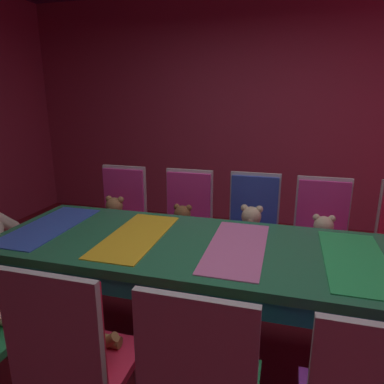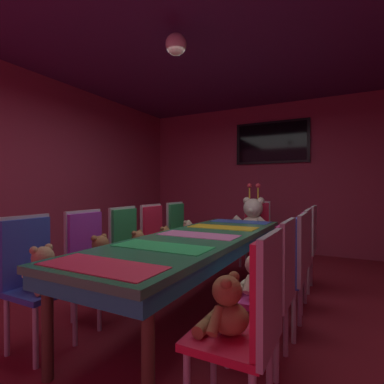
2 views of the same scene
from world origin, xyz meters
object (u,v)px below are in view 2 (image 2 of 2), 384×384
wall_tv (272,142)px  teddy_left_0 (44,270)px  king_teddy_bear (253,219)px  teddy_left_1 (101,254)px  chair_right_4 (307,239)px  teddy_right_3 (285,249)px  teddy_right_0 (226,308)px  throne_chair (256,226)px  chair_left_2 (128,242)px  chair_left_4 (179,229)px  teddy_right_1 (255,277)px  teddy_right_4 (294,239)px  teddy_left_2 (139,245)px  chair_right_2 (293,261)px  chair_right_0 (254,312)px  chair_right_1 (276,278)px  banquet_table (198,244)px  chair_left_0 (31,267)px  chair_left_1 (89,252)px  teddy_left_3 (166,238)px  chair_right_3 (299,248)px  teddy_left_4 (188,231)px  pendant_light (176,44)px  chair_left_3 (156,235)px  teddy_right_2 (275,259)px

wall_tv → teddy_left_0: bearing=-99.3°
king_teddy_bear → teddy_left_0: bearing=-13.1°
teddy_left_1 → chair_right_4: chair_right_4 is taller
teddy_left_1 → teddy_right_3: size_ratio=1.13×
teddy_right_0 → throne_chair: (-0.72, 3.17, 0.01)m
chair_left_2 → chair_left_4: size_ratio=1.00×
teddy_right_1 → teddy_right_4: size_ratio=0.96×
teddy_left_2 → chair_right_2: size_ratio=0.30×
teddy_left_1 → chair_left_4: 1.70m
chair_right_0 → teddy_left_2: bearing=-35.8°
teddy_left_1 → chair_right_2: 1.67m
chair_right_1 → chair_left_2: bearing=-17.5°
teddy_left_0 → banquet_table: bearing=58.4°
banquet_table → chair_left_4: 1.44m
chair_left_0 → chair_left_1: (-0.01, 0.58, 0.00)m
chair_left_1 → teddy_left_3: (0.13, 1.09, -0.03)m
teddy_right_3 → chair_right_2: bearing=106.4°
chair_right_3 → chair_right_4: size_ratio=1.00×
throne_chair → chair_right_2: bearing=23.1°
teddy_left_3 → teddy_left_4: size_ratio=0.94×
chair_left_1 → teddy_right_0: 1.68m
teddy_left_0 → chair_right_0: size_ratio=0.34×
chair_right_0 → pendant_light: bearing=-44.4°
chair_right_4 → teddy_right_4: 0.15m
chair_right_4 → wall_tv: bearing=-66.6°
teddy_left_4 → teddy_right_3: size_ratio=1.00×
teddy_left_1 → teddy_right_1: size_ratio=1.09×
banquet_table → chair_left_3: (-0.86, 0.54, -0.06)m
teddy_right_3 → chair_right_4: bearing=-102.9°
teddy_left_1 → teddy_right_1: bearing=0.8°
chair_left_2 → teddy_left_4: size_ratio=3.36×
teddy_left_1 → chair_right_3: 1.91m
teddy_right_2 → chair_right_4: chair_right_4 is taller
chair_left_1 → chair_left_2: (-0.01, 0.56, 0.00)m
chair_left_2 → chair_right_1: (1.71, -0.54, 0.00)m
teddy_right_2 → chair_right_4: bearing=-96.0°
teddy_right_0 → pendant_light: 2.39m
teddy_right_3 → throne_chair: bearing=-64.5°
teddy_left_0 → king_teddy_bear: (0.70, 3.00, 0.12)m
teddy_left_3 → teddy_right_0: teddy_right_0 is taller
king_teddy_bear → teddy_left_1: bearing=-16.3°
teddy_right_2 → teddy_right_4: 1.17m
chair_left_4 → teddy_left_4: 0.14m
teddy_left_1 → chair_left_3: chair_left_3 is taller
chair_left_4 → teddy_right_2: chair_left_4 is taller
chair_right_4 → chair_left_1: bearing=45.2°
chair_left_3 → teddy_left_4: (0.13, 0.60, -0.02)m
chair_left_3 → king_teddy_bear: king_teddy_bear is taller
chair_left_2 → teddy_right_1: 1.65m
chair_left_4 → teddy_right_1: (1.57, -1.68, -0.01)m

